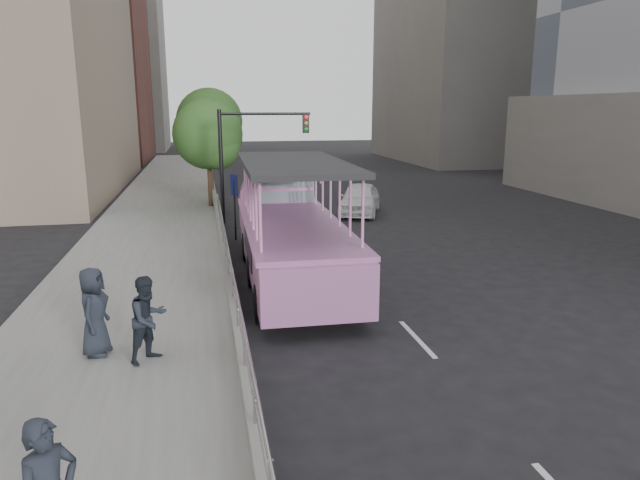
{
  "coord_description": "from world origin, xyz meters",
  "views": [
    {
      "loc": [
        -3.72,
        -13.72,
        5.26
      ],
      "look_at": [
        -0.57,
        1.6,
        1.62
      ],
      "focal_mm": 32.0,
      "sensor_mm": 36.0,
      "label": 1
    }
  ],
  "objects_px": {
    "car": "(360,199)",
    "parking_sign": "(235,199)",
    "street_tree_near": "(210,137)",
    "street_tree_far": "(211,124)",
    "traffic_signal": "(247,148)",
    "duck_boat": "(288,230)",
    "pedestrian_far": "(94,312)",
    "pedestrian_mid": "(148,319)"
  },
  "relations": [
    {
      "from": "car",
      "to": "parking_sign",
      "type": "relative_size",
      "value": 1.7
    },
    {
      "from": "parking_sign",
      "to": "street_tree_near",
      "type": "distance_m",
      "value": 7.07
    },
    {
      "from": "parking_sign",
      "to": "street_tree_near",
      "type": "xyz_separation_m",
      "value": [
        -0.78,
        6.7,
        2.13
      ]
    },
    {
      "from": "parking_sign",
      "to": "street_tree_far",
      "type": "xyz_separation_m",
      "value": [
        -0.58,
        12.7,
        2.62
      ]
    },
    {
      "from": "traffic_signal",
      "to": "street_tree_near",
      "type": "distance_m",
      "value": 3.8
    },
    {
      "from": "duck_boat",
      "to": "traffic_signal",
      "type": "relative_size",
      "value": 2.2
    },
    {
      "from": "car",
      "to": "street_tree_far",
      "type": "bearing_deg",
      "value": 152.82
    },
    {
      "from": "parking_sign",
      "to": "traffic_signal",
      "type": "bearing_deg",
      "value": 75.91
    },
    {
      "from": "car",
      "to": "street_tree_far",
      "type": "distance_m",
      "value": 11.3
    },
    {
      "from": "duck_boat",
      "to": "parking_sign",
      "type": "relative_size",
      "value": 4.27
    },
    {
      "from": "duck_boat",
      "to": "street_tree_far",
      "type": "height_order",
      "value": "street_tree_far"
    },
    {
      "from": "car",
      "to": "pedestrian_far",
      "type": "xyz_separation_m",
      "value": [
        -10.02,
        -15.97,
        0.45
      ]
    },
    {
      "from": "duck_boat",
      "to": "car",
      "type": "xyz_separation_m",
      "value": [
        5.13,
        9.78,
        -0.62
      ]
    },
    {
      "from": "traffic_signal",
      "to": "street_tree_near",
      "type": "bearing_deg",
      "value": 114.98
    },
    {
      "from": "pedestrian_far",
      "to": "traffic_signal",
      "type": "height_order",
      "value": "traffic_signal"
    },
    {
      "from": "street_tree_far",
      "to": "car",
      "type": "bearing_deg",
      "value": -48.55
    },
    {
      "from": "street_tree_near",
      "to": "street_tree_far",
      "type": "height_order",
      "value": "street_tree_far"
    },
    {
      "from": "parking_sign",
      "to": "traffic_signal",
      "type": "relative_size",
      "value": 0.51
    },
    {
      "from": "car",
      "to": "parking_sign",
      "type": "distance_m",
      "value": 8.07
    },
    {
      "from": "parking_sign",
      "to": "pedestrian_mid",
      "type": "bearing_deg",
      "value": -101.42
    },
    {
      "from": "traffic_signal",
      "to": "parking_sign",
      "type": "bearing_deg",
      "value": -104.09
    },
    {
      "from": "pedestrian_mid",
      "to": "pedestrian_far",
      "type": "height_order",
      "value": "pedestrian_far"
    },
    {
      "from": "parking_sign",
      "to": "traffic_signal",
      "type": "distance_m",
      "value": 3.82
    },
    {
      "from": "pedestrian_mid",
      "to": "traffic_signal",
      "type": "bearing_deg",
      "value": 33.95
    },
    {
      "from": "duck_boat",
      "to": "street_tree_far",
      "type": "distance_m",
      "value": 18.16
    },
    {
      "from": "pedestrian_mid",
      "to": "traffic_signal",
      "type": "distance_m",
      "value": 15.61
    },
    {
      "from": "duck_boat",
      "to": "street_tree_near",
      "type": "distance_m",
      "value": 12.26
    },
    {
      "from": "car",
      "to": "street_tree_far",
      "type": "relative_size",
      "value": 0.71
    },
    {
      "from": "street_tree_near",
      "to": "pedestrian_mid",
      "type": "bearing_deg",
      "value": -94.98
    },
    {
      "from": "pedestrian_mid",
      "to": "traffic_signal",
      "type": "height_order",
      "value": "traffic_signal"
    },
    {
      "from": "car",
      "to": "pedestrian_mid",
      "type": "height_order",
      "value": "pedestrian_mid"
    },
    {
      "from": "car",
      "to": "street_tree_near",
      "type": "xyz_separation_m",
      "value": [
        -7.3,
        2.04,
        3.04
      ]
    },
    {
      "from": "car",
      "to": "pedestrian_mid",
      "type": "xyz_separation_m",
      "value": [
        -8.92,
        -16.49,
        0.4
      ]
    },
    {
      "from": "street_tree_near",
      "to": "street_tree_far",
      "type": "relative_size",
      "value": 0.89
    },
    {
      "from": "pedestrian_mid",
      "to": "traffic_signal",
      "type": "relative_size",
      "value": 0.34
    },
    {
      "from": "duck_boat",
      "to": "traffic_signal",
      "type": "height_order",
      "value": "traffic_signal"
    },
    {
      "from": "duck_boat",
      "to": "pedestrian_far",
      "type": "xyz_separation_m",
      "value": [
        -4.89,
        -6.19,
        -0.17
      ]
    },
    {
      "from": "duck_boat",
      "to": "street_tree_far",
      "type": "xyz_separation_m",
      "value": [
        -1.98,
        17.82,
        2.91
      ]
    },
    {
      "from": "duck_boat",
      "to": "pedestrian_far",
      "type": "bearing_deg",
      "value": -128.32
    },
    {
      "from": "pedestrian_mid",
      "to": "traffic_signal",
      "type": "xyz_separation_m",
      "value": [
        3.21,
        15.1,
        2.32
      ]
    },
    {
      "from": "pedestrian_mid",
      "to": "street_tree_near",
      "type": "bearing_deg",
      "value": 40.98
    },
    {
      "from": "car",
      "to": "street_tree_near",
      "type": "relative_size",
      "value": 0.8
    }
  ]
}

